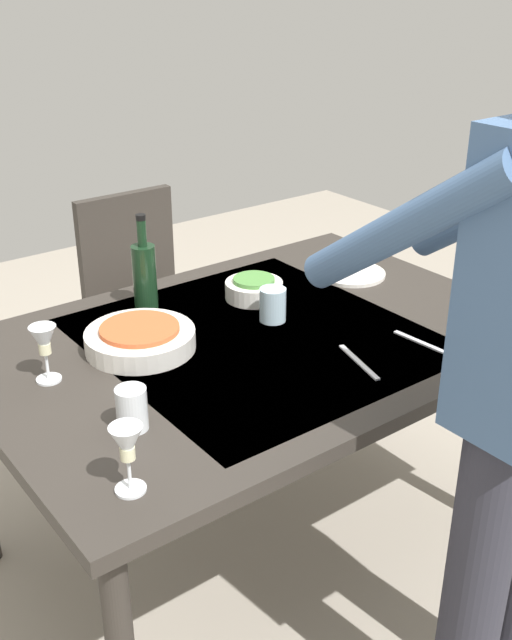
% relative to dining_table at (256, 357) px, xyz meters
% --- Properties ---
extents(ground_plane, '(6.00, 6.00, 0.00)m').
position_rel_dining_table_xyz_m(ground_plane, '(0.00, 0.00, -0.69)').
color(ground_plane, '#9E9384').
extents(dining_table, '(1.55, 1.07, 0.76)m').
position_rel_dining_table_xyz_m(dining_table, '(0.00, 0.00, 0.00)').
color(dining_table, '#332D28').
rests_on(dining_table, ground_plane).
extents(chair_near, '(0.40, 0.40, 0.91)m').
position_rel_dining_table_xyz_m(chair_near, '(-0.13, -0.92, -0.16)').
color(chair_near, black).
rests_on(chair_near, ground_plane).
extents(wine_bottle, '(0.07, 0.07, 0.30)m').
position_rel_dining_table_xyz_m(wine_bottle, '(0.15, -0.35, 0.18)').
color(wine_bottle, black).
rests_on(wine_bottle, dining_table).
extents(wine_glass_left, '(0.07, 0.07, 0.15)m').
position_rel_dining_table_xyz_m(wine_glass_left, '(0.62, 0.40, 0.17)').
color(wine_glass_left, white).
rests_on(wine_glass_left, dining_table).
extents(wine_glass_right, '(0.07, 0.07, 0.15)m').
position_rel_dining_table_xyz_m(wine_glass_right, '(0.57, -0.12, 0.17)').
color(wine_glass_right, white).
rests_on(wine_glass_right, dining_table).
extents(water_cup_near_left, '(0.08, 0.08, 0.10)m').
position_rel_dining_table_xyz_m(water_cup_near_left, '(-0.10, -0.05, 0.12)').
color(water_cup_near_left, silver).
rests_on(water_cup_near_left, dining_table).
extents(water_cup_near_right, '(0.07, 0.07, 0.10)m').
position_rel_dining_table_xyz_m(water_cup_near_right, '(0.50, 0.20, 0.12)').
color(water_cup_near_right, silver).
rests_on(water_cup_near_right, dining_table).
extents(serving_bowl_pasta, '(0.30, 0.30, 0.07)m').
position_rel_dining_table_xyz_m(serving_bowl_pasta, '(0.30, -0.13, 0.10)').
color(serving_bowl_pasta, silver).
rests_on(serving_bowl_pasta, dining_table).
extents(side_bowl_salad, '(0.18, 0.18, 0.07)m').
position_rel_dining_table_xyz_m(side_bowl_salad, '(-0.16, -0.22, 0.10)').
color(side_bowl_salad, silver).
rests_on(side_bowl_salad, dining_table).
extents(dinner_plate_near, '(0.23, 0.23, 0.01)m').
position_rel_dining_table_xyz_m(dinner_plate_near, '(-0.53, -0.17, 0.08)').
color(dinner_plate_near, silver).
rests_on(dinner_plate_near, dining_table).
extents(table_knife, '(0.07, 0.20, 0.00)m').
position_rel_dining_table_xyz_m(table_knife, '(-0.12, 0.29, 0.07)').
color(table_knife, silver).
rests_on(table_knife, dining_table).
extents(table_fork, '(0.03, 0.18, 0.00)m').
position_rel_dining_table_xyz_m(table_fork, '(-0.34, 0.31, 0.07)').
color(table_fork, silver).
rests_on(table_fork, dining_table).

